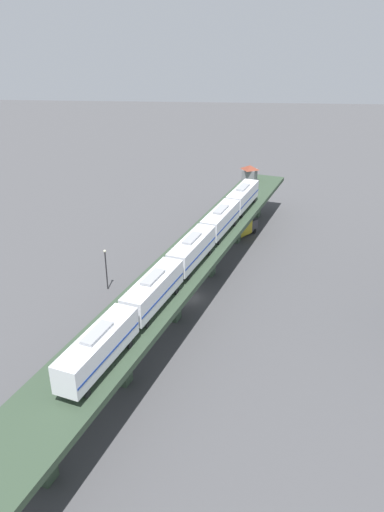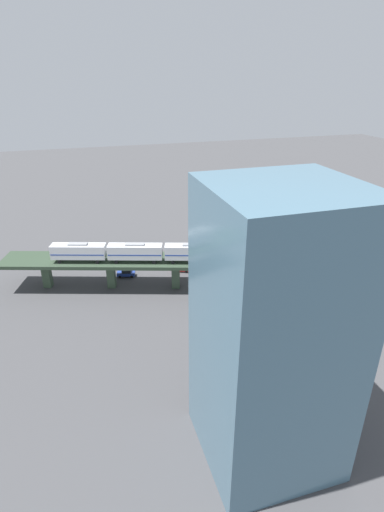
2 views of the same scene
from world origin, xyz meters
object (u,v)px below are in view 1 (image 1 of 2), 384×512
Objects in this scene: street_car_red at (127,300)px; delivery_truck at (242,228)px; subway_train at (192,249)px; signal_hut at (250,172)px; street_car_blue at (96,354)px; street_lamp at (106,266)px.

delivery_truck reaches higher than street_car_red.
subway_train reaches higher than street_car_red.
street_car_blue is (20.64, 56.14, -8.05)m from signal_hut.
street_car_blue is at bearing 84.62° from street_car_red.
street_car_red is at bearing -95.38° from street_car_blue.
street_lamp is at bearing 58.16° from signal_hut.
delivery_truck is at bearing 84.04° from signal_hut.
street_car_blue is 0.99× the size of street_car_red.
subway_train is 14.94× the size of signal_hut.
subway_train is 8.57× the size of delivery_truck.
subway_train reaches higher than street_car_blue.
street_car_blue is 18.88m from street_lamp.
delivery_truck is (-17.85, -28.04, 0.82)m from street_car_red.
street_car_red is at bearing -0.87° from subway_train.
street_car_blue and street_car_red have the same top height.
subway_train is 43.63m from signal_hut.
street_car_red is 6.98m from street_lamp.
signal_hut is at bearing -102.50° from subway_train.
street_car_blue is at bearing 65.37° from delivery_truck.
street_lamp is (23.43, 37.74, -4.88)m from signal_hut.
signal_hut is 0.58× the size of street_lamp.
signal_hut is 0.86× the size of street_car_blue.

